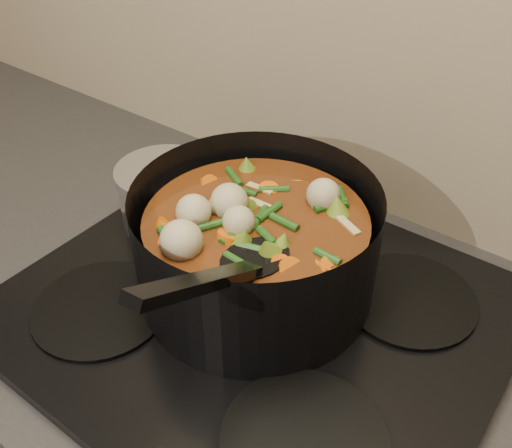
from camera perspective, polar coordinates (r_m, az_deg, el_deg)
The scene contains 3 objects.
stovetop at distance 0.78m, azimuth 0.03°, elevation -8.53°, with size 0.62×0.54×0.03m.
stockpot at distance 0.74m, azimuth -0.00°, elevation -2.29°, with size 0.35×0.44×0.23m.
saucepan at distance 0.89m, azimuth -8.98°, elevation 2.82°, with size 0.15×0.15×0.12m.
Camera 1 is at (0.32, 1.50, 1.48)m, focal length 40.00 mm.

